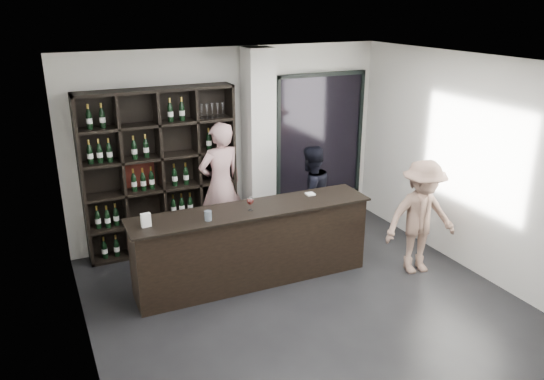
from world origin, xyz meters
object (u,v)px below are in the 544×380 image
taster_black (310,195)px  customer (421,217)px  taster_pink (221,184)px  wine_shelf (161,172)px  tasting_counter (253,245)px

taster_black → customer: customer is taller
customer → taster_pink: bearing=145.5°
wine_shelf → taster_pink: size_ratio=1.27×
taster_pink → wine_shelf: bearing=-18.4°
customer → taster_black: bearing=130.4°
taster_black → taster_pink: bearing=-34.6°
wine_shelf → taster_black: size_ratio=1.58×
wine_shelf → taster_pink: wine_shelf is taller
wine_shelf → tasting_counter: 1.80m
wine_shelf → tasting_counter: size_ratio=0.76×
tasting_counter → taster_black: bearing=31.6°
customer → wine_shelf: bearing=152.7°
customer → tasting_counter: bearing=171.0°
taster_pink → taster_black: taster_pink is taller
wine_shelf → taster_pink: bearing=-11.1°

